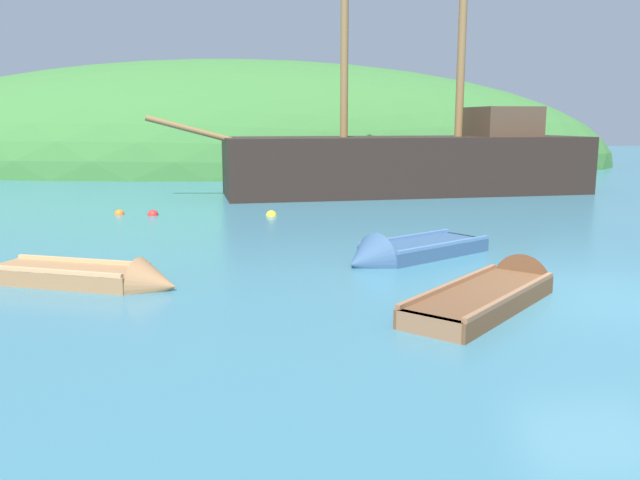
% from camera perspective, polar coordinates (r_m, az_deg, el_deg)
% --- Properties ---
extents(ground_plane, '(120.00, 120.00, 0.00)m').
position_cam_1_polar(ground_plane, '(11.06, 23.61, -4.65)').
color(ground_plane, teal).
extents(shore_hill, '(47.17, 22.66, 12.61)m').
position_cam_1_polar(shore_hill, '(41.07, -7.71, 6.55)').
color(shore_hill, '#387033').
rests_on(shore_hill, ground).
extents(sailing_ship, '(16.25, 5.73, 12.43)m').
position_cam_1_polar(sailing_ship, '(24.77, 7.89, 5.99)').
color(sailing_ship, black).
rests_on(sailing_ship, ground).
extents(rowboat_portside, '(3.38, 2.89, 1.08)m').
position_cam_1_polar(rowboat_portside, '(13.03, 7.29, -1.32)').
color(rowboat_portside, '#335175').
rests_on(rowboat_portside, ground).
extents(rowboat_outer_left, '(3.31, 3.63, 0.98)m').
position_cam_1_polar(rowboat_outer_left, '(10.40, 15.41, -4.61)').
color(rowboat_outer_left, brown).
rests_on(rowboat_outer_left, ground).
extents(rowboat_center, '(3.45, 1.88, 0.89)m').
position_cam_1_polar(rowboat_center, '(11.49, -19.02, -3.37)').
color(rowboat_center, '#9E7047').
rests_on(rowboat_center, ground).
extents(buoy_yellow, '(0.32, 0.32, 0.32)m').
position_cam_1_polar(buoy_yellow, '(18.85, -4.28, 2.13)').
color(buoy_yellow, yellow).
rests_on(buoy_yellow, ground).
extents(buoy_red, '(0.32, 0.32, 0.32)m').
position_cam_1_polar(buoy_red, '(19.54, -14.42, 2.12)').
color(buoy_red, red).
rests_on(buoy_red, ground).
extents(buoy_orange, '(0.29, 0.29, 0.29)m').
position_cam_1_polar(buoy_orange, '(19.97, -17.15, 2.16)').
color(buoy_orange, orange).
rests_on(buoy_orange, ground).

